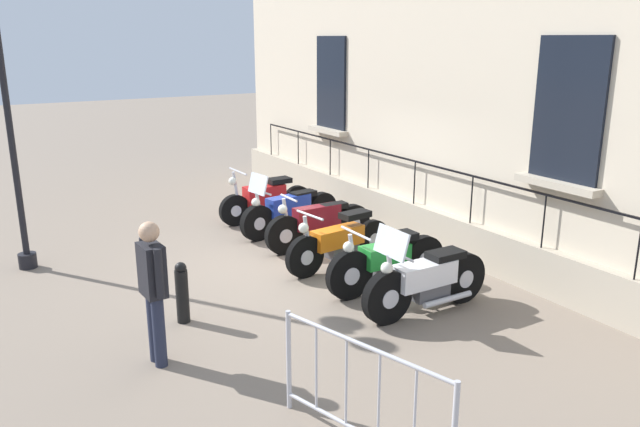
# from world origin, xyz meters

# --- Properties ---
(ground_plane) EXTENTS (60.00, 60.00, 0.00)m
(ground_plane) POSITION_xyz_m (0.00, 0.00, 0.00)
(ground_plane) COLOR gray
(building_facade) EXTENTS (0.82, 13.50, 6.54)m
(building_facade) POSITION_xyz_m (-2.66, -0.00, 3.17)
(building_facade) COLOR beige
(building_facade) RESTS_ON ground_plane
(motorcycle_red) EXTENTS (2.05, 0.74, 1.10)m
(motorcycle_red) POSITION_xyz_m (-0.56, -2.55, 0.43)
(motorcycle_red) COLOR black
(motorcycle_red) RESTS_ON ground_plane
(motorcycle_blue) EXTENTS (2.18, 0.63, 1.23)m
(motorcycle_blue) POSITION_xyz_m (-0.57, -1.57, 0.43)
(motorcycle_blue) COLOR black
(motorcycle_blue) RESTS_ON ground_plane
(motorcycle_maroon) EXTENTS (2.08, 0.54, 1.00)m
(motorcycle_maroon) POSITION_xyz_m (-0.60, -0.55, 0.43)
(motorcycle_maroon) COLOR black
(motorcycle_maroon) RESTS_ON ground_plane
(motorcycle_orange) EXTENTS (2.06, 0.64, 1.00)m
(motorcycle_orange) POSITION_xyz_m (-0.37, 0.47, 0.42)
(motorcycle_orange) COLOR black
(motorcycle_orange) RESTS_ON ground_plane
(motorcycle_green) EXTENTS (2.04, 0.73, 0.97)m
(motorcycle_green) POSITION_xyz_m (-0.46, 1.60, 0.43)
(motorcycle_green) COLOR black
(motorcycle_green) RESTS_ON ground_plane
(motorcycle_white) EXTENTS (2.03, 0.73, 1.27)m
(motorcycle_white) POSITION_xyz_m (-0.43, 2.50, 0.45)
(motorcycle_white) COLOR black
(motorcycle_white) RESTS_ON ground_plane
(lamppost) EXTENTS (0.38, 1.08, 4.53)m
(lamppost) POSITION_xyz_m (3.93, -2.10, 3.35)
(lamppost) COLOR black
(lamppost) RESTS_ON ground_plane
(crowd_barrier) EXTENTS (0.56, 1.84, 1.05)m
(crowd_barrier) POSITION_xyz_m (1.94, 4.43, 0.56)
(crowd_barrier) COLOR #B7B7BF
(crowd_barrier) RESTS_ON ground_plane
(bollard) EXTENTS (0.17, 0.17, 0.82)m
(bollard) POSITION_xyz_m (2.45, 1.11, 0.41)
(bollard) COLOR black
(bollard) RESTS_ON ground_plane
(pedestrian_standing) EXTENTS (0.24, 0.53, 1.68)m
(pedestrian_standing) POSITION_xyz_m (3.05, 1.99, 0.95)
(pedestrian_standing) COLOR #23283D
(pedestrian_standing) RESTS_ON ground_plane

